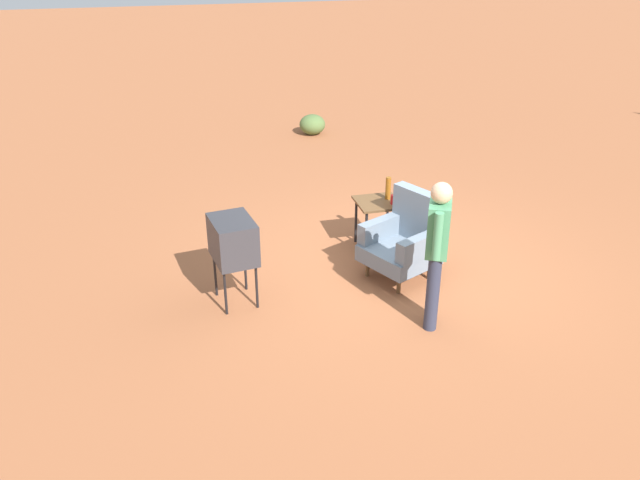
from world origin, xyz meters
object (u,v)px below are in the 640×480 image
Objects in this scene: side_table at (378,209)px; soda_can_red at (393,199)px; flower_vase at (397,196)px; armchair at (406,239)px; tv_on_stand at (233,240)px; person_standing at (437,246)px; bottle_tall_amber at (388,188)px.

side_table is 0.26m from soda_can_red.
side_table is at bearing -144.71° from flower_vase.
armchair is at bearing 6.17° from side_table.
side_table is at bearing -127.21° from soda_can_red.
tv_on_stand is 2.21m from person_standing.
armchair reaches higher than soda_can_red.
bottle_tall_amber reaches higher than side_table.
soda_can_red is (-0.80, 2.16, -0.06)m from tv_on_stand.
side_table is at bearing 114.85° from tv_on_stand.
tv_on_stand reaches higher than bottle_tall_amber.
person_standing reaches higher than tv_on_stand.
flower_vase is at bearing 173.83° from person_standing.
tv_on_stand is (0.93, -2.00, 0.22)m from side_table.
person_standing is at bearing -6.17° from flower_vase.
armchair reaches higher than bottle_tall_amber.
bottle_tall_amber is (-0.86, 0.06, 0.32)m from armchair.
armchair is 0.73m from soda_can_red.
person_standing reaches higher than soda_can_red.
person_standing is 1.96m from bottle_tall_amber.
side_table is (-0.81, -0.09, 0.06)m from armchair.
soda_can_red is (-0.69, 0.07, 0.23)m from armchair.
armchair is at bearing -4.22° from bottle_tall_amber.
flower_vase is at bearing 2.85° from bottle_tall_amber.
side_table is 0.40× the size of person_standing.
person_standing is 1.67m from flower_vase.
tv_on_stand is 3.43× the size of bottle_tall_amber.
bottle_tall_amber is at bearing 110.44° from side_table.
armchair is 3.53× the size of bottle_tall_amber.
tv_on_stand reaches higher than flower_vase.
bottle_tall_amber is (-0.98, 2.15, 0.03)m from tv_on_stand.
soda_can_red is 0.46× the size of flower_vase.
person_standing reaches higher than bottle_tall_amber.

